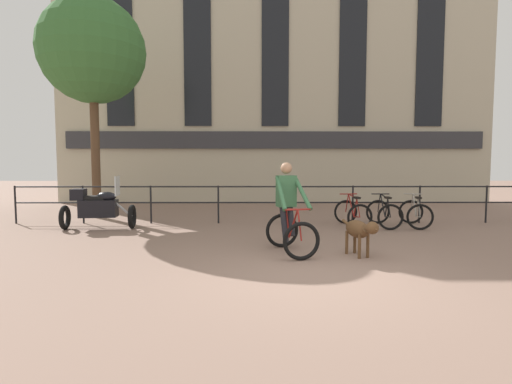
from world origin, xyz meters
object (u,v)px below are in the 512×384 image
at_px(parked_bicycle_mid_left, 384,213).
at_px(parked_bicycle_mid_right, 415,213).
at_px(cyclist_with_bike, 289,212).
at_px(parked_bicycle_near_lamp, 353,213).
at_px(parked_motorcycle, 98,207).
at_px(dog, 360,230).

height_order(parked_bicycle_mid_left, parked_bicycle_mid_right, same).
height_order(cyclist_with_bike, parked_bicycle_near_lamp, cyclist_with_bike).
relative_size(cyclist_with_bike, parked_bicycle_mid_right, 1.41).
bearing_deg(cyclist_with_bike, parked_bicycle_mid_left, 32.82).
relative_size(parked_motorcycle, parked_bicycle_mid_right, 1.51).
bearing_deg(dog, parked_motorcycle, 132.64).
xyz_separation_m(cyclist_with_bike, parked_bicycle_near_lamp, (1.94, 2.91, -0.41)).
relative_size(cyclist_with_bike, parked_motorcycle, 0.93).
distance_m(parked_motorcycle, parked_bicycle_near_lamp, 6.57).
distance_m(parked_bicycle_near_lamp, parked_bicycle_mid_right, 1.66).
bearing_deg(parked_motorcycle, parked_bicycle_mid_right, -93.34).
xyz_separation_m(parked_bicycle_near_lamp, parked_bicycle_mid_left, (0.83, -0.00, 0.00)).
height_order(parked_motorcycle, parked_bicycle_near_lamp, parked_motorcycle).
height_order(dog, parked_motorcycle, parked_motorcycle).
xyz_separation_m(dog, parked_bicycle_mid_right, (2.36, 3.31, -0.13)).
bearing_deg(parked_bicycle_mid_right, dog, 64.42).
relative_size(parked_bicycle_near_lamp, parked_bicycle_mid_right, 0.97).
distance_m(cyclist_with_bike, parked_bicycle_mid_left, 4.04).
xyz_separation_m(dog, parked_bicycle_mid_left, (1.53, 3.31, -0.13)).
bearing_deg(parked_bicycle_near_lamp, parked_motorcycle, -3.42).
xyz_separation_m(parked_motorcycle, parked_bicycle_mid_right, (8.21, 0.31, -0.20)).
height_order(dog, parked_bicycle_mid_right, parked_bicycle_mid_right).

